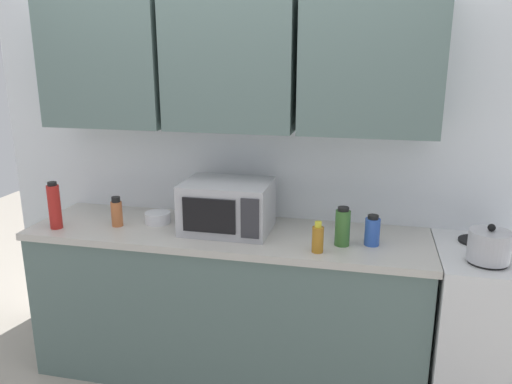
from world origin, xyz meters
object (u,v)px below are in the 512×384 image
object	(u,v)px
microwave	(227,206)
bottle_blue_cleaner	(372,231)
bottle_spice_jar	(117,212)
bottle_amber_vinegar	(318,238)
bottle_green_oil	(343,227)
kettle	(489,246)
stove_range	(506,335)
bottle_red_sauce	(54,206)
bowl_ceramic_small	(158,218)

from	to	relation	value
microwave	bottle_blue_cleaner	distance (m)	0.80
bottle_spice_jar	bottle_amber_vinegar	distance (m)	1.18
bottle_blue_cleaner	bottle_spice_jar	size ratio (longest dim) A/B	0.94
bottle_green_oil	bottle_blue_cleaner	bearing A→B (deg)	13.81
kettle	bottle_amber_vinegar	distance (m)	0.80
stove_range	kettle	world-z (taller)	kettle
bottle_blue_cleaner	bottle_red_sauce	xyz separation A→B (m)	(-1.75, -0.13, 0.05)
bottle_blue_cleaner	bottle_amber_vinegar	xyz separation A→B (m)	(-0.26, -0.16, -0.00)
bottle_green_oil	bowl_ceramic_small	size ratio (longest dim) A/B	1.38
stove_range	bottle_blue_cleaner	xyz separation A→B (m)	(-0.71, -0.02, 0.52)
kettle	bottle_red_sauce	xyz separation A→B (m)	(-2.29, -0.02, 0.04)
kettle	bottle_green_oil	xyz separation A→B (m)	(-0.69, 0.08, 0.01)
bottle_green_oil	bottle_red_sauce	distance (m)	1.60
bottle_amber_vinegar	bottle_red_sauce	bearing A→B (deg)	179.01
microwave	bottle_amber_vinegar	size ratio (longest dim) A/B	3.00
stove_range	bottle_amber_vinegar	xyz separation A→B (m)	(-0.97, -0.18, 0.52)
bottle_red_sauce	bowl_ceramic_small	xyz separation A→B (m)	(0.53, 0.21, -0.10)
bottle_amber_vinegar	bowl_ceramic_small	world-z (taller)	bottle_amber_vinegar
bottle_red_sauce	bowl_ceramic_small	size ratio (longest dim) A/B	1.81
stove_range	bottle_amber_vinegar	world-z (taller)	bottle_amber_vinegar
stove_range	microwave	distance (m)	1.61
kettle	bottle_spice_jar	world-z (taller)	kettle
stove_range	bottle_green_oil	size ratio (longest dim) A/B	4.43
bottle_blue_cleaner	bowl_ceramic_small	distance (m)	1.23
stove_range	bottle_amber_vinegar	size ratio (longest dim) A/B	5.69
stove_range	bottle_green_oil	world-z (taller)	bottle_green_oil
kettle	bottle_red_sauce	bearing A→B (deg)	-179.53
bottle_spice_jar	bottle_amber_vinegar	world-z (taller)	bottle_spice_jar
bottle_spice_jar	bottle_green_oil	bearing A→B (deg)	-0.70
bottle_red_sauce	stove_range	bearing A→B (deg)	3.69
stove_range	kettle	xyz separation A→B (m)	(-0.17, -0.14, 0.53)
stove_range	bottle_red_sauce	xyz separation A→B (m)	(-2.46, -0.16, 0.58)
bottle_spice_jar	bottle_blue_cleaner	bearing A→B (deg)	0.86
microwave	bottle_green_oil	world-z (taller)	microwave
kettle	bottle_amber_vinegar	bearing A→B (deg)	-176.84
bottle_spice_jar	bowl_ceramic_small	xyz separation A→B (m)	(0.21, 0.10, -0.05)
microwave	bottle_green_oil	size ratio (longest dim) A/B	2.33
bottle_amber_vinegar	bottle_spice_jar	bearing A→B (deg)	173.24
bottle_spice_jar	bottle_red_sauce	xyz separation A→B (m)	(-0.32, -0.11, 0.05)
bottle_green_oil	bowl_ceramic_small	bearing A→B (deg)	173.79
bottle_spice_jar	bowl_ceramic_small	distance (m)	0.23
bottle_amber_vinegar	microwave	bearing A→B (deg)	158.42
bottle_spice_jar	bottle_green_oil	size ratio (longest dim) A/B	0.84
bowl_ceramic_small	bottle_amber_vinegar	bearing A→B (deg)	-14.00
kettle	bottle_red_sauce	distance (m)	2.29
bottle_blue_cleaner	bottle_spice_jar	xyz separation A→B (m)	(-1.43, -0.02, 0.00)
stove_range	bottle_blue_cleaner	world-z (taller)	bottle_blue_cleaner
bottle_spice_jar	bottle_amber_vinegar	xyz separation A→B (m)	(1.17, -0.14, -0.01)
bottle_spice_jar	bottle_red_sauce	distance (m)	0.34
bottle_green_oil	bowl_ceramic_small	xyz separation A→B (m)	(-1.07, 0.12, -0.07)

